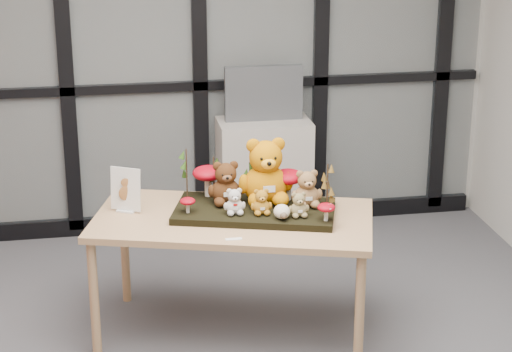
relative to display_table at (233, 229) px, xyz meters
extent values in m
plane|color=#B9B7AF|center=(-0.43, 1.63, 0.76)|extent=(5.00, 0.00, 5.00)
cube|color=#2D383F|center=(-0.43, 1.60, 0.76)|extent=(4.90, 0.02, 2.70)
cube|color=black|center=(-0.43, 1.60, -0.58)|extent=(4.90, 0.06, 0.12)
cube|color=black|center=(-0.43, 1.60, 0.41)|extent=(4.90, 0.06, 0.06)
cube|color=black|center=(-0.88, 1.60, 0.76)|extent=(0.10, 0.06, 2.70)
cube|color=black|center=(0.02, 1.60, 0.76)|extent=(0.10, 0.06, 2.70)
cube|color=black|center=(0.87, 1.60, 0.76)|extent=(0.10, 0.06, 2.70)
cube|color=black|center=(1.77, 1.60, 0.76)|extent=(0.10, 0.06, 2.70)
cube|color=tan|center=(0.00, 0.00, 0.05)|extent=(1.65, 1.15, 0.04)
cylinder|color=tan|center=(-0.76, -0.11, -0.30)|extent=(0.05, 0.05, 0.66)
cylinder|color=tan|center=(-0.58, 0.51, -0.30)|extent=(0.05, 0.05, 0.66)
cylinder|color=tan|center=(0.58, -0.51, -0.30)|extent=(0.05, 0.05, 0.66)
cylinder|color=tan|center=(0.76, 0.11, -0.30)|extent=(0.05, 0.05, 0.66)
cube|color=black|center=(0.12, 0.02, 0.09)|extent=(0.95, 0.66, 0.04)
cube|color=silver|center=(-0.56, 0.19, 0.07)|extent=(0.12, 0.10, 0.01)
cube|color=white|center=(-0.56, 0.19, 0.20)|extent=(0.17, 0.11, 0.24)
ellipsoid|color=brown|center=(-0.56, 0.18, 0.18)|extent=(0.08, 0.01, 0.09)
ellipsoid|color=brown|center=(-0.56, 0.18, 0.24)|extent=(0.05, 0.01, 0.05)
cube|color=white|center=(-0.04, -0.30, 0.07)|extent=(0.08, 0.03, 0.00)
cube|color=#B0A79D|center=(0.43, 1.38, -0.22)|extent=(0.63, 0.37, 0.84)
cube|color=#4D5055|center=(0.43, 1.40, 0.39)|extent=(0.53, 0.06, 0.38)
cube|color=black|center=(0.43, 1.37, 0.39)|extent=(0.47, 0.00, 0.31)
camera|label=1|loc=(-0.68, -4.60, 1.93)|focal=65.00mm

